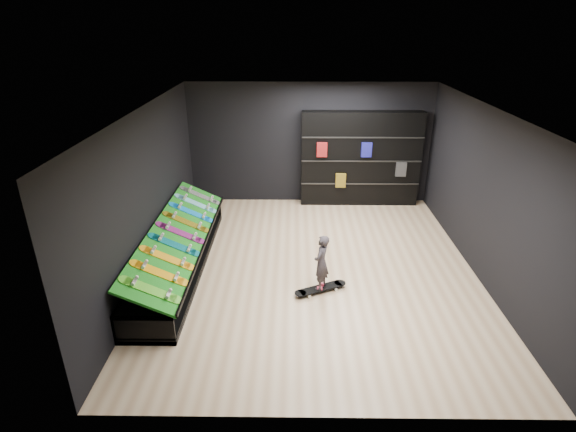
{
  "coord_description": "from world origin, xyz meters",
  "views": [
    {
      "loc": [
        -0.41,
        -7.44,
        4.39
      ],
      "look_at": [
        -0.5,
        0.2,
        1.0
      ],
      "focal_mm": 28.0,
      "sensor_mm": 36.0,
      "label": 1
    }
  ],
  "objects_px": {
    "back_shelving": "(360,159)",
    "floor_skateboard": "(320,290)",
    "display_rack": "(180,256)",
    "child": "(321,273)"
  },
  "relations": [
    {
      "from": "floor_skateboard",
      "to": "child",
      "type": "xyz_separation_m",
      "value": [
        0.0,
        0.0,
        0.35
      ]
    },
    {
      "from": "display_rack",
      "to": "back_shelving",
      "type": "xyz_separation_m",
      "value": [
        3.81,
        3.32,
        0.92
      ]
    },
    {
      "from": "child",
      "to": "display_rack",
      "type": "bearing_deg",
      "value": -82.92
    },
    {
      "from": "display_rack",
      "to": "back_shelving",
      "type": "bearing_deg",
      "value": 41.06
    },
    {
      "from": "back_shelving",
      "to": "child",
      "type": "bearing_deg",
      "value": -105.98
    },
    {
      "from": "back_shelving",
      "to": "child",
      "type": "height_order",
      "value": "back_shelving"
    },
    {
      "from": "back_shelving",
      "to": "floor_skateboard",
      "type": "bearing_deg",
      "value": -105.98
    },
    {
      "from": "back_shelving",
      "to": "floor_skateboard",
      "type": "relative_size",
      "value": 2.99
    },
    {
      "from": "display_rack",
      "to": "back_shelving",
      "type": "height_order",
      "value": "back_shelving"
    },
    {
      "from": "child",
      "to": "back_shelving",
      "type": "bearing_deg",
      "value": -171.85
    }
  ]
}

